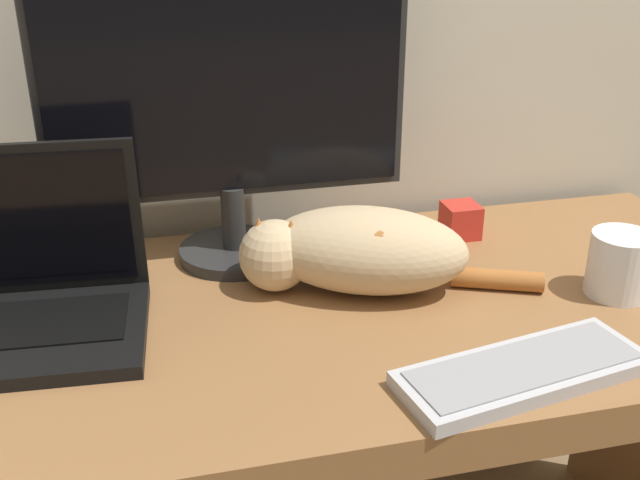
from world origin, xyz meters
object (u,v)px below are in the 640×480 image
external_keyboard (524,371)px  cat (355,249)px  monitor (226,75)px  coffee_mug (620,265)px  laptop (32,297)px

external_keyboard → cat: size_ratio=0.75×
monitor → external_keyboard: size_ratio=1.66×
monitor → coffee_mug: bearing=-26.0°
cat → coffee_mug: size_ratio=4.64×
cat → coffee_mug: cat is taller
laptop → monitor: bearing=33.3°
monitor → cat: size_ratio=1.25×
laptop → coffee_mug: bearing=-2.7°
coffee_mug → monitor: bearing=154.0°
external_keyboard → cat: (-0.14, 0.29, 0.06)m
monitor → coffee_mug: (0.55, -0.27, -0.26)m
laptop → coffee_mug: size_ratio=3.24×
monitor → cat: monitor is taller
laptop → external_keyboard: 0.67m
monitor → laptop: monitor is taller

